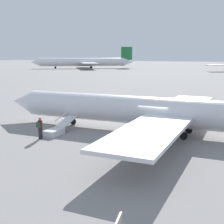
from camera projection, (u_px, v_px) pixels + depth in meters
name	position (u px, v px, depth m)	size (l,w,h in m)	color
ground_plane	(156.00, 133.00, 26.81)	(600.00, 600.00, 0.00)	gray
airplane_main	(168.00, 112.00, 26.09)	(31.46, 24.04, 6.41)	silver
airplane_far_center	(85.00, 62.00, 155.90)	(44.52, 35.54, 10.70)	white
boarding_stairs	(57.00, 130.00, 26.41)	(1.22, 4.06, 1.63)	silver
passenger	(40.00, 127.00, 24.86)	(0.36, 0.55, 1.74)	#23232D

